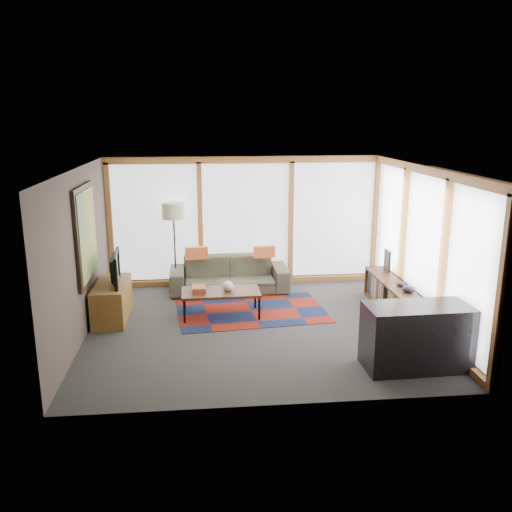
{
  "coord_description": "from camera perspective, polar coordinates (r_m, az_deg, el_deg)",
  "views": [
    {
      "loc": [
        -0.87,
        -8.28,
        3.35
      ],
      "look_at": [
        0.0,
        0.4,
        1.1
      ],
      "focal_mm": 38.0,
      "sensor_mm": 36.0,
      "label": 1
    }
  ],
  "objects": [
    {
      "name": "vase",
      "position": [
        9.31,
        -2.97,
        -3.18
      ],
      "size": [
        0.24,
        0.24,
        0.17
      ],
      "primitive_type": "ellipsoid",
      "rotation": [
        0.0,
        0.0,
        0.26
      ],
      "color": "beige",
      "rests_on": "coffee_table"
    },
    {
      "name": "pillow_left",
      "position": [
        10.54,
        -6.27,
        0.32
      ],
      "size": [
        0.45,
        0.2,
        0.24
      ],
      "primitive_type": "cube",
      "rotation": [
        0.0,
        0.0,
        0.16
      ],
      "color": "orange",
      "rests_on": "sofa"
    },
    {
      "name": "television",
      "position": [
        9.35,
        -15.0,
        -1.26
      ],
      "size": [
        0.21,
        0.93,
        0.53
      ],
      "primitive_type": "imported",
      "rotation": [
        0.0,
        0.0,
        1.67
      ],
      "color": "black",
      "rests_on": "tv_console"
    },
    {
      "name": "sofa",
      "position": [
        10.68,
        -2.85,
        -1.95
      ],
      "size": [
        2.31,
        0.94,
        0.67
      ],
      "primitive_type": "imported",
      "rotation": [
        0.0,
        0.0,
        0.02
      ],
      "color": "#3F4030",
      "rests_on": "ground"
    },
    {
      "name": "floor_lamp",
      "position": [
        10.64,
        -8.54,
        0.89
      ],
      "size": [
        0.44,
        0.44,
        1.77
      ],
      "primitive_type": null,
      "color": "black",
      "rests_on": "ground"
    },
    {
      "name": "bookshelf",
      "position": [
        9.8,
        14.31,
        -4.3
      ],
      "size": [
        0.4,
        2.18,
        0.55
      ],
      "primitive_type": null,
      "color": "#331F0F",
      "rests_on": "ground"
    },
    {
      "name": "bar_counter",
      "position": [
        7.76,
        16.52,
        -8.16
      ],
      "size": [
        1.43,
        0.7,
        0.89
      ],
      "primitive_type": "cube",
      "rotation": [
        0.0,
        0.0,
        0.03
      ],
      "color": "black",
      "rests_on": "ground"
    },
    {
      "name": "ground",
      "position": [
        8.98,
        0.26,
        -7.45
      ],
      "size": [
        5.5,
        5.5,
        0.0
      ],
      "primitive_type": "plane",
      "color": "#2B2B29",
      "rests_on": "ground"
    },
    {
      "name": "room_envelope",
      "position": [
        9.13,
        2.99,
        3.01
      ],
      "size": [
        5.52,
        5.02,
        2.62
      ],
      "color": "#453730",
      "rests_on": "ground"
    },
    {
      "name": "shelf_picture",
      "position": [
        10.4,
        13.65,
        -0.47
      ],
      "size": [
        0.05,
        0.3,
        0.4
      ],
      "primitive_type": "cube",
      "rotation": [
        0.0,
        0.0,
        -0.04
      ],
      "color": "black",
      "rests_on": "bookshelf"
    },
    {
      "name": "pillow_right",
      "position": [
        10.6,
        0.88,
        0.45
      ],
      "size": [
        0.42,
        0.17,
        0.23
      ],
      "primitive_type": "cube",
      "rotation": [
        0.0,
        0.0,
        0.1
      ],
      "color": "orange",
      "rests_on": "sofa"
    },
    {
      "name": "book_stack",
      "position": [
        9.31,
        -6.02,
        -3.49
      ],
      "size": [
        0.23,
        0.28,
        0.09
      ],
      "primitive_type": "cube",
      "rotation": [
        0.0,
        0.0,
        0.01
      ],
      "color": "#9A4229",
      "rests_on": "coffee_table"
    },
    {
      "name": "rug",
      "position": [
        9.65,
        -0.49,
        -5.81
      ],
      "size": [
        2.72,
        1.9,
        0.01
      ],
      "primitive_type": "cube",
      "rotation": [
        0.0,
        0.0,
        0.1
      ],
      "color": "maroon",
      "rests_on": "ground"
    },
    {
      "name": "bowl_a",
      "position": [
        9.27,
        15.77,
        -3.37
      ],
      "size": [
        0.22,
        0.22,
        0.11
      ],
      "primitive_type": "ellipsoid",
      "rotation": [
        0.0,
        0.0,
        -0.03
      ],
      "color": "black",
      "rests_on": "bookshelf"
    },
    {
      "name": "coffee_table",
      "position": [
        9.41,
        -3.7,
        -4.98
      ],
      "size": [
        1.35,
        0.7,
        0.45
      ],
      "primitive_type": null,
      "rotation": [
        0.0,
        0.0,
        0.02
      ],
      "color": "#331F0F",
      "rests_on": "ground"
    },
    {
      "name": "tv_console",
      "position": [
        9.55,
        -14.91,
        -4.58
      ],
      "size": [
        0.52,
        1.26,
        0.63
      ],
      "primitive_type": "cube",
      "color": "brown",
      "rests_on": "ground"
    },
    {
      "name": "bowl_b",
      "position": [
        9.54,
        15.03,
        -2.89
      ],
      "size": [
        0.19,
        0.19,
        0.08
      ],
      "primitive_type": "ellipsoid",
      "rotation": [
        0.0,
        0.0,
        -0.24
      ],
      "color": "black",
      "rests_on": "bookshelf"
    }
  ]
}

